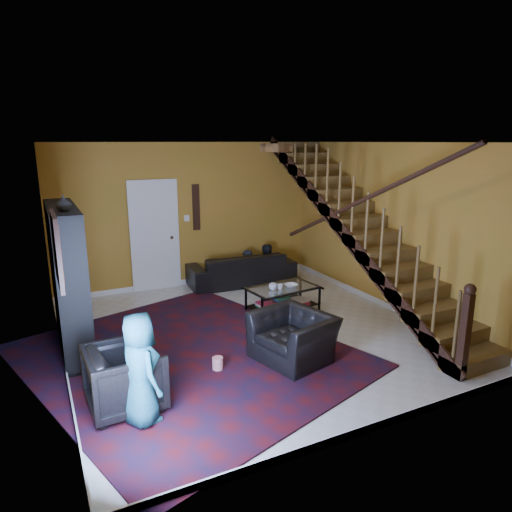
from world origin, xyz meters
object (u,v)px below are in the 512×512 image
at_px(sofa, 241,268).
at_px(bookshelf, 69,282).
at_px(coffee_table, 283,298).
at_px(armchair_left, 125,378).
at_px(armchair_right, 293,337).

bearing_deg(sofa, bookshelf, 31.08).
bearing_deg(sofa, coffee_table, 92.85).
bearing_deg(armchair_left, coffee_table, -61.58).
height_order(bookshelf, armchair_right, bookshelf).
height_order(armchair_left, coffee_table, armchair_left).
bearing_deg(coffee_table, armchair_right, -115.06).
bearing_deg(armchair_right, bookshelf, -137.23).
relative_size(armchair_left, armchair_right, 0.80).
distance_m(bookshelf, armchair_left, 1.96).
relative_size(bookshelf, armchair_right, 2.05).
bearing_deg(sofa, armchair_left, 53.88).
distance_m(armchair_left, armchair_right, 2.20).
xyz_separation_m(sofa, armchair_left, (-2.97, -3.52, 0.04)).
bearing_deg(armchair_left, sofa, -42.70).
xyz_separation_m(bookshelf, armchair_left, (0.35, -1.82, -0.61)).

